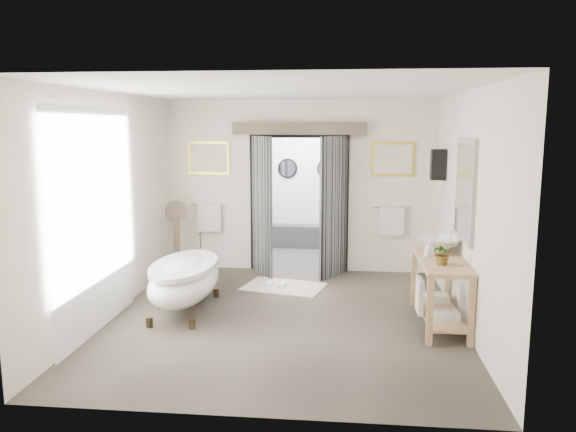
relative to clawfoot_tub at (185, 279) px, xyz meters
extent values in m
plane|color=brown|center=(1.35, -0.17, -0.44)|extent=(5.00, 5.00, 0.00)
cube|color=silver|center=(1.35, -2.67, 1.01)|extent=(4.50, 0.02, 2.90)
cube|color=silver|center=(-0.90, -0.17, 1.01)|extent=(0.02, 5.00, 2.90)
cube|color=silver|center=(3.60, -0.17, 1.01)|extent=(0.02, 5.00, 2.90)
cube|color=silver|center=(-0.18, 2.33, 1.01)|extent=(1.45, 0.02, 2.90)
cube|color=silver|center=(2.87, 2.33, 1.01)|extent=(1.45, 0.02, 2.90)
cube|color=silver|center=(1.35, 2.33, 2.16)|extent=(1.60, 0.02, 0.60)
cube|color=white|center=(1.35, -0.17, 2.46)|extent=(4.50, 5.00, 0.02)
cube|color=silver|center=(-0.85, -0.77, 0.91)|extent=(0.02, 2.20, 2.70)
cube|color=#9F9287|center=(3.57, -0.15, 1.26)|extent=(0.05, 0.95, 1.25)
cube|color=silver|center=(3.54, -0.15, 1.26)|extent=(0.01, 0.80, 1.10)
cube|color=black|center=(3.48, 1.38, 1.46)|extent=(0.20, 0.20, 0.45)
sphere|color=#FFCC8C|center=(3.48, 1.38, 1.46)|extent=(0.10, 0.10, 0.10)
cube|color=#29292D|center=(1.35, 3.33, -0.44)|extent=(2.20, 2.00, 0.01)
cube|color=white|center=(1.35, 3.33, 2.06)|extent=(2.20, 2.00, 0.02)
cube|color=white|center=(1.35, 4.33, 0.81)|extent=(2.20, 0.02, 2.50)
cube|color=white|center=(0.25, 3.33, 0.81)|extent=(0.02, 2.00, 2.50)
cube|color=white|center=(2.45, 3.33, 0.81)|extent=(0.02, 2.00, 2.50)
cube|color=#29292D|center=(1.35, 4.15, -0.22)|extent=(2.00, 0.35, 0.45)
cylinder|color=silver|center=(0.95, 4.30, 1.16)|extent=(0.40, 0.03, 0.40)
cylinder|color=silver|center=(1.75, 4.30, 1.16)|extent=(0.40, 0.03, 0.40)
cube|color=black|center=(0.55, 2.33, 0.71)|extent=(0.07, 0.10, 2.30)
cube|color=black|center=(2.15, 2.33, 0.71)|extent=(0.07, 0.10, 2.30)
cube|color=black|center=(1.35, 2.33, 1.86)|extent=(1.67, 0.10, 0.07)
cube|color=black|center=(0.75, 1.98, 0.71)|extent=(0.45, 0.70, 2.30)
cube|color=black|center=(1.95, 1.98, 0.71)|extent=(0.45, 0.70, 2.30)
cube|color=brown|center=(1.35, 2.23, 1.98)|extent=(2.20, 0.20, 0.20)
cube|color=gold|center=(-0.20, 2.31, 1.48)|extent=(0.72, 0.03, 0.57)
cube|color=beige|center=(-0.20, 2.30, 1.48)|extent=(0.62, 0.01, 0.47)
cube|color=gold|center=(2.90, 2.31, 1.48)|extent=(0.72, 0.03, 0.57)
cube|color=beige|center=(2.90, 2.30, 1.48)|extent=(0.62, 0.01, 0.47)
cylinder|color=silver|center=(-0.20, 2.27, 0.68)|extent=(0.60, 0.02, 0.02)
cube|color=silver|center=(-0.20, 2.25, 0.46)|extent=(0.42, 0.08, 0.48)
cylinder|color=silver|center=(2.90, 2.27, 0.68)|extent=(0.60, 0.02, 0.02)
cube|color=silver|center=(2.90, 2.25, 0.46)|extent=(0.42, 0.08, 0.48)
cylinder|color=#3D2D1E|center=(-0.27, -0.65, -0.38)|extent=(0.09, 0.09, 0.13)
cylinder|color=#3D2D1E|center=(0.27, -0.65, -0.38)|extent=(0.09, 0.09, 0.13)
cylinder|color=#3D2D1E|center=(-0.27, 0.65, -0.38)|extent=(0.09, 0.09, 0.13)
cylinder|color=#3D2D1E|center=(0.27, 0.65, -0.38)|extent=(0.09, 0.09, 0.13)
ellipsoid|color=white|center=(0.00, 0.00, -0.02)|extent=(0.83, 1.85, 0.59)
cylinder|color=#3D2D1E|center=(0.00, 0.85, 0.34)|extent=(0.03, 0.03, 0.24)
cube|color=#A88152|center=(3.09, -0.89, -0.02)|extent=(0.07, 0.07, 0.85)
cube|color=#A88152|center=(3.55, -0.89, -0.02)|extent=(0.07, 0.07, 0.85)
cube|color=#A88152|center=(3.09, 0.59, -0.02)|extent=(0.07, 0.07, 0.85)
cube|color=#A88152|center=(3.55, 0.59, -0.02)|extent=(0.07, 0.07, 0.85)
cube|color=#A88152|center=(3.32, -0.15, 0.38)|extent=(0.55, 1.60, 0.05)
cube|color=#A88152|center=(3.32, -0.15, -0.28)|extent=(0.45, 1.50, 0.03)
cylinder|color=silver|center=(3.05, -0.15, 0.16)|extent=(0.02, 1.40, 0.02)
cube|color=silver|center=(3.05, -0.30, -0.04)|extent=(0.06, 0.34, 0.42)
cube|color=silver|center=(3.32, -0.50, -0.22)|extent=(0.35, 0.25, 0.10)
cube|color=silver|center=(3.32, 0.20, -0.22)|extent=(0.35, 0.25, 0.10)
cube|color=brown|center=(-0.64, 1.76, -0.40)|extent=(0.24, 0.24, 0.09)
cylinder|color=brown|center=(-0.64, 1.76, 0.10)|extent=(0.10, 0.10, 0.93)
cylinder|color=silver|center=(-0.64, 1.78, 0.63)|extent=(0.33, 0.02, 0.33)
cylinder|color=brown|center=(-0.64, 1.76, 0.63)|extent=(0.37, 0.02, 0.37)
cube|color=beige|center=(1.20, 1.24, -0.43)|extent=(1.36, 1.07, 0.01)
cube|color=silver|center=(0.96, 1.27, -0.40)|extent=(0.12, 0.25, 0.05)
cube|color=silver|center=(1.18, 1.27, -0.40)|extent=(0.12, 0.25, 0.05)
imported|color=white|center=(3.36, 0.19, 0.50)|extent=(0.67, 0.67, 0.19)
imported|color=gray|center=(3.28, -0.50, 0.55)|extent=(0.27, 0.24, 0.27)
imported|color=gray|center=(3.18, -0.05, 0.51)|extent=(0.11, 0.11, 0.20)
imported|color=gray|center=(3.31, 0.43, 0.50)|extent=(0.18, 0.18, 0.19)
camera|label=1|loc=(2.11, -7.09, 2.04)|focal=35.00mm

